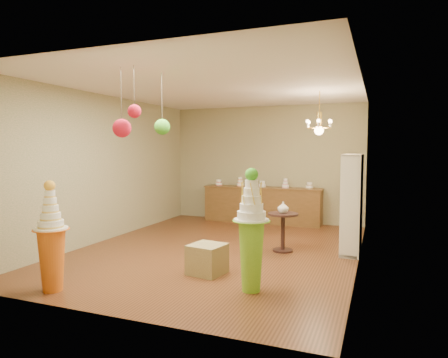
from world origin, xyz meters
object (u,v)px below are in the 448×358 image
(pedestal_green, at_px, (251,240))
(sideboard, at_px, (262,204))
(pedestal_orange, at_px, (52,249))
(round_table, at_px, (283,227))

(pedestal_green, bearing_deg, sideboard, 104.25)
(pedestal_green, relative_size, sideboard, 0.54)
(pedestal_green, xyz_separation_m, pedestal_orange, (-2.47, -0.96, -0.13))
(round_table, bearing_deg, sideboard, 113.47)
(pedestal_orange, distance_m, round_table, 3.96)
(pedestal_orange, bearing_deg, round_table, 52.84)
(sideboard, height_order, round_table, sideboard)
(round_table, bearing_deg, pedestal_green, -87.93)
(pedestal_orange, distance_m, sideboard, 5.95)
(pedestal_orange, bearing_deg, pedestal_green, 21.15)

